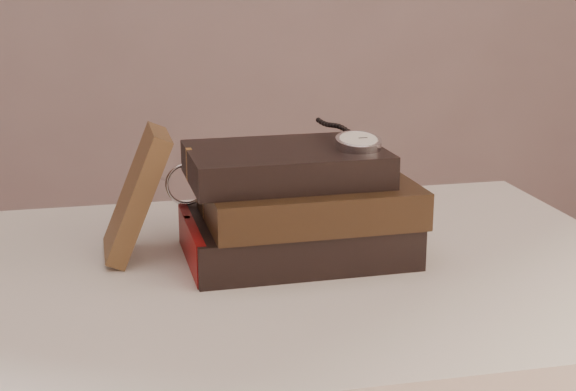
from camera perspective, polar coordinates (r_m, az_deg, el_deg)
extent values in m
cube|color=silver|center=(0.97, -4.43, -6.14)|extent=(1.00, 0.60, 0.04)
cube|color=white|center=(1.00, -4.35, -9.34)|extent=(0.88, 0.49, 0.08)
cube|color=black|center=(1.00, 0.56, -2.76)|extent=(0.26, 0.18, 0.05)
cube|color=beige|center=(1.00, 0.74, -2.74)|extent=(0.26, 0.17, 0.04)
cube|color=gold|center=(1.01, -6.82, -2.82)|extent=(0.01, 0.01, 0.05)
cube|color=maroon|center=(0.98, -6.56, -3.29)|extent=(0.01, 0.16, 0.05)
cube|color=black|center=(0.98, 1.42, -0.32)|extent=(0.25, 0.17, 0.04)
cube|color=beige|center=(0.99, 1.60, -0.30)|extent=(0.24, 0.16, 0.03)
cube|color=gold|center=(0.99, -5.62, -0.38)|extent=(0.01, 0.01, 0.04)
cube|color=black|center=(0.99, -0.19, 2.16)|extent=(0.23, 0.16, 0.04)
cube|color=beige|center=(0.99, -0.01, 2.17)|extent=(0.22, 0.15, 0.03)
cube|color=gold|center=(0.99, -6.73, 2.09)|extent=(0.01, 0.01, 0.04)
cube|color=#3F2A18|center=(1.00, -10.25, 0.10)|extent=(0.08, 0.10, 0.15)
cylinder|color=silver|center=(0.98, 4.81, 3.56)|extent=(0.06, 0.06, 0.02)
cylinder|color=white|center=(0.98, 4.82, 3.84)|extent=(0.05, 0.05, 0.01)
torus|color=silver|center=(0.98, 4.81, 3.81)|extent=(0.05, 0.05, 0.01)
cylinder|color=silver|center=(1.01, 4.24, 3.93)|extent=(0.01, 0.01, 0.01)
cube|color=black|center=(0.98, 4.70, 3.98)|extent=(0.00, 0.02, 0.00)
cube|color=black|center=(0.98, 5.12, 3.92)|extent=(0.01, 0.00, 0.00)
sphere|color=black|center=(1.01, 4.12, 4.35)|extent=(0.01, 0.01, 0.01)
sphere|color=black|center=(1.02, 3.90, 4.50)|extent=(0.01, 0.01, 0.01)
sphere|color=black|center=(1.03, 3.69, 4.63)|extent=(0.01, 0.01, 0.01)
sphere|color=black|center=(1.04, 3.48, 4.72)|extent=(0.01, 0.01, 0.01)
sphere|color=black|center=(1.04, 3.27, 4.77)|extent=(0.01, 0.01, 0.01)
sphere|color=black|center=(1.05, 3.06, 4.79)|extent=(0.01, 0.01, 0.01)
sphere|color=black|center=(1.06, 2.86, 4.81)|extent=(0.01, 0.01, 0.01)
sphere|color=black|center=(1.07, 2.66, 4.85)|extent=(0.01, 0.01, 0.01)
sphere|color=black|center=(1.07, 2.46, 4.92)|extent=(0.01, 0.01, 0.01)
sphere|color=black|center=(1.08, 2.27, 5.02)|extent=(0.01, 0.01, 0.01)
sphere|color=black|center=(1.09, 2.08, 5.15)|extent=(0.01, 0.01, 0.01)
torus|color=silver|center=(1.04, -6.94, 0.76)|extent=(0.05, 0.02, 0.05)
torus|color=silver|center=(1.05, -3.90, 0.95)|extent=(0.05, 0.02, 0.05)
cylinder|color=silver|center=(1.05, -5.42, 1.03)|extent=(0.02, 0.00, 0.00)
cylinder|color=silver|center=(1.10, -8.55, 1.11)|extent=(0.01, 0.12, 0.03)
cylinder|color=silver|center=(1.11, -3.23, 1.45)|extent=(0.01, 0.12, 0.03)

